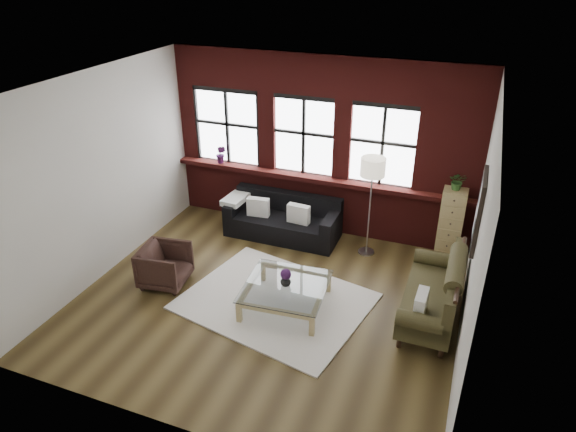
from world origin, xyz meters
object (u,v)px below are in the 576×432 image
(vintage_settee, at_px, (431,289))
(armchair, at_px, (165,266))
(floor_lamp, at_px, (370,203))
(dark_sofa, at_px, (283,218))
(vase, at_px, (286,281))
(drawer_chest, at_px, (451,224))
(coffee_table, at_px, (286,296))

(vintage_settee, bearing_deg, armchair, -171.27)
(armchair, distance_m, floor_lamp, 3.46)
(dark_sofa, xyz_separation_m, armchair, (-1.16, -2.06, -0.05))
(vase, distance_m, floor_lamp, 2.13)
(drawer_chest, distance_m, floor_lamp, 1.40)
(coffee_table, bearing_deg, vase, -153.43)
(dark_sofa, relative_size, armchair, 2.87)
(armchair, relative_size, vase, 4.32)
(dark_sofa, height_order, vase, dark_sofa)
(armchair, height_order, floor_lamp, floor_lamp)
(drawer_chest, height_order, floor_lamp, floor_lamp)
(dark_sofa, bearing_deg, armchair, -119.45)
(drawer_chest, bearing_deg, vintage_settee, -92.62)
(vintage_settee, bearing_deg, coffee_table, -165.54)
(armchair, bearing_deg, dark_sofa, -37.59)
(dark_sofa, relative_size, floor_lamp, 1.07)
(vase, xyz_separation_m, drawer_chest, (2.06, 2.31, 0.16))
(coffee_table, distance_m, floor_lamp, 2.21)
(armchair, height_order, drawer_chest, drawer_chest)
(vintage_settee, height_order, floor_lamp, floor_lamp)
(armchair, xyz_separation_m, vase, (1.98, 0.10, 0.14))
(vintage_settee, xyz_separation_m, drawer_chest, (0.08, 1.79, 0.15))
(dark_sofa, distance_m, vase, 2.13)
(armchair, distance_m, coffee_table, 1.99)
(dark_sofa, bearing_deg, coffee_table, -67.49)
(vase, bearing_deg, drawer_chest, 48.15)
(armchair, xyz_separation_m, floor_lamp, (2.74, 2.02, 0.63))
(armchair, height_order, coffee_table, armchair)
(armchair, relative_size, drawer_chest, 0.57)
(vintage_settee, height_order, drawer_chest, drawer_chest)
(vase, distance_m, drawer_chest, 3.10)
(vintage_settee, relative_size, vase, 10.96)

